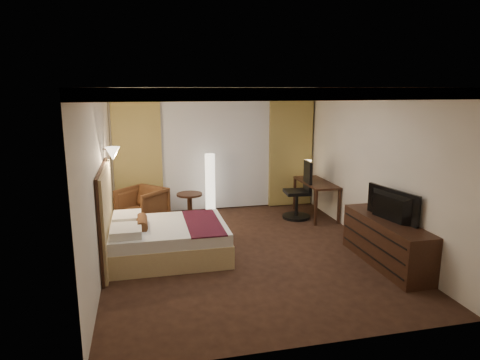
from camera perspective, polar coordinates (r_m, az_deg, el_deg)
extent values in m
cube|color=black|center=(7.28, 0.73, -9.55)|extent=(4.50, 5.50, 0.01)
cube|color=white|center=(6.75, 0.79, 12.24)|extent=(4.50, 5.50, 0.01)
cube|color=beige|center=(9.54, -3.22, 4.10)|extent=(4.50, 0.02, 2.70)
cube|color=beige|center=(6.72, -18.20, 0.03)|extent=(0.02, 5.50, 2.70)
cube|color=beige|center=(7.73, 17.17, 1.64)|extent=(0.02, 5.50, 2.70)
cube|color=white|center=(9.20, -3.04, 11.61)|extent=(4.50, 0.50, 0.20)
cube|color=silver|center=(9.48, -3.13, 3.43)|extent=(2.48, 0.04, 2.45)
cube|color=tan|center=(9.28, -13.46, 2.92)|extent=(1.00, 0.14, 2.45)
cube|color=tan|center=(9.86, 6.73, 3.71)|extent=(1.00, 0.14, 2.45)
imported|color=#542E19|center=(8.81, -12.93, -3.16)|extent=(1.08, 1.09, 0.82)
imported|color=black|center=(6.84, 19.07, -2.64)|extent=(0.79, 1.13, 0.14)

